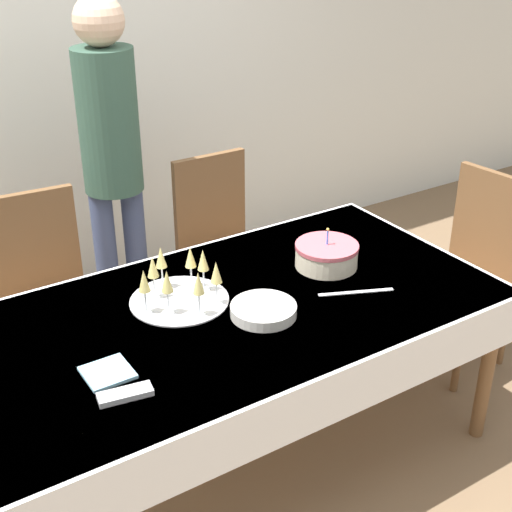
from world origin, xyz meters
The scene contains 13 objects.
ground_plane centered at (0.00, 0.00, 0.00)m, with size 12.00×12.00×0.00m, color brown.
wall_back centered at (0.00, 1.77, 1.35)m, with size 8.00×0.05×2.70m.
dining_table centered at (0.00, 0.00, 0.62)m, with size 2.08×1.08×0.72m.
dining_chair_far_left centered at (-0.45, 0.86, 0.53)m, with size 0.45×0.45×0.96m.
dining_chair_far_right centered at (0.46, 0.86, 0.53)m, with size 0.42×0.42×0.96m.
dining_chair_right_end centered at (1.36, 0.01, 0.53)m, with size 0.46×0.46×0.96m.
birthday_cake centered at (0.51, 0.07, 0.77)m, with size 0.26×0.26×0.17m.
champagne_tray centered at (-0.13, 0.15, 0.80)m, with size 0.38×0.38×0.18m.
plate_stack_main centered at (0.08, -0.11, 0.74)m, with size 0.25×0.25×0.04m.
cake_knife centered at (0.47, -0.17, 0.72)m, with size 0.28×0.14×0.00m.
fork_pile centered at (-0.55, -0.28, 0.73)m, with size 0.18×0.09×0.02m.
napkin_pile centered at (-0.55, -0.14, 0.73)m, with size 0.15×0.15×0.01m.
person_standing centered at (0.00, 1.07, 1.06)m, with size 0.28×0.28×1.74m.
Camera 1 is at (-1.16, -1.98, 2.11)m, focal length 50.00 mm.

